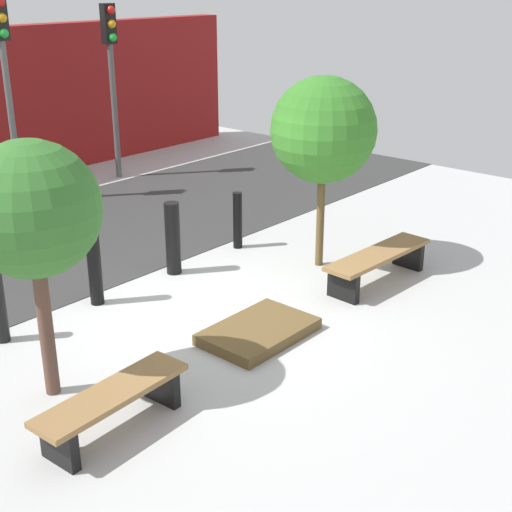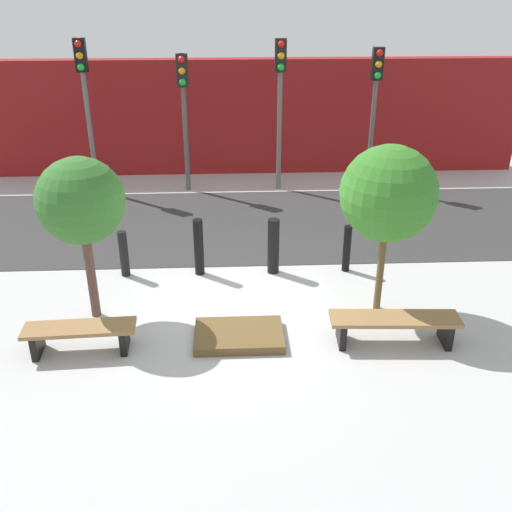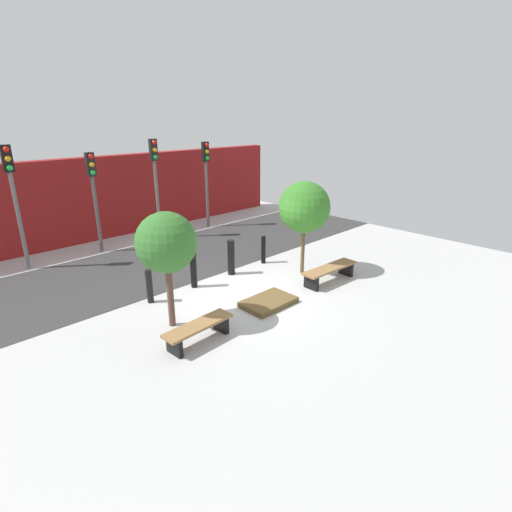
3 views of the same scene
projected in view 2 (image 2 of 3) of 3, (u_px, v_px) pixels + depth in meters
ground_plane at (238, 309)px, 9.61m from camera, size 18.00×18.00×0.00m
road_strip at (235, 224)px, 12.97m from camera, size 18.00×4.30×0.01m
building_facade at (232, 117)px, 15.93m from camera, size 16.20×0.50×3.12m
bench_left at (80, 334)px, 8.39m from camera, size 1.65×0.52×0.43m
bench_right at (394, 324)px, 8.58m from camera, size 1.96×0.57×0.46m
planter_bed at (239, 335)px, 8.77m from camera, size 1.36×0.89×0.14m
tree_behind_left_bench at (81, 202)px, 8.57m from camera, size 1.34×1.34×2.68m
tree_behind_right_bench at (388, 194)px, 8.75m from camera, size 1.51×1.51×2.80m
bollard_far_left at (124, 254)px, 10.53m from camera, size 0.17×0.17×0.89m
bollard_left at (199, 247)px, 10.54m from camera, size 0.18×0.18×1.10m
bollard_center at (273, 246)px, 10.61m from camera, size 0.22×0.22×1.07m
bollard_right at (347, 249)px, 10.70m from camera, size 0.15×0.15×0.91m
traffic_light_west at (85, 89)px, 13.88m from camera, size 0.28×0.27×3.79m
traffic_light_mid_west at (184, 98)px, 14.08m from camera, size 0.28×0.27×3.43m
traffic_light_mid_east at (280, 89)px, 14.09m from camera, size 0.28×0.27×3.76m
traffic_light_east at (375, 93)px, 14.25m from camera, size 0.28×0.27×3.56m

